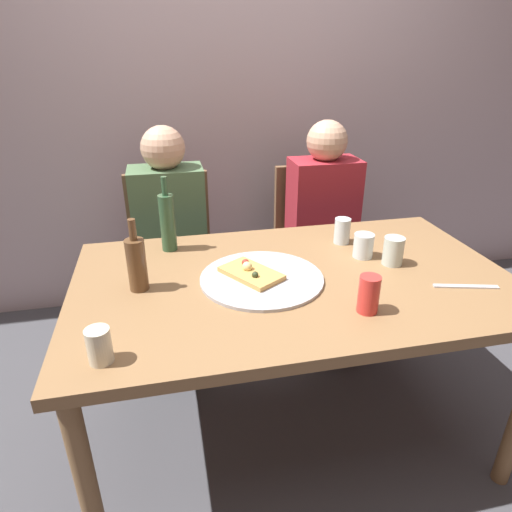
% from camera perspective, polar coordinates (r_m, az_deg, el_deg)
% --- Properties ---
extents(ground_plane, '(8.00, 8.00, 0.00)m').
position_cam_1_polar(ground_plane, '(2.06, 4.12, -21.32)').
color(ground_plane, '#424247').
extents(back_wall, '(6.00, 0.10, 2.60)m').
position_cam_1_polar(back_wall, '(2.72, -3.25, 21.12)').
color(back_wall, '#B29EA3').
rests_on(back_wall, ground_plane).
extents(dining_table, '(1.57, 0.93, 0.75)m').
position_cam_1_polar(dining_table, '(1.64, 4.84, -4.97)').
color(dining_table, olive).
rests_on(dining_table, ground_plane).
extents(pizza_tray, '(0.44, 0.44, 0.01)m').
position_cam_1_polar(pizza_tray, '(1.57, 0.78, -2.98)').
color(pizza_tray, '#ADADB2').
rests_on(pizza_tray, dining_table).
extents(pizza_slice_last, '(0.23, 0.26, 0.05)m').
position_cam_1_polar(pizza_slice_last, '(1.58, -0.68, -2.12)').
color(pizza_slice_last, tan).
rests_on(pizza_slice_last, pizza_tray).
extents(wine_bottle, '(0.06, 0.06, 0.30)m').
position_cam_1_polar(wine_bottle, '(1.80, -11.33, 4.39)').
color(wine_bottle, '#2D5133').
rests_on(wine_bottle, dining_table).
extents(beer_bottle, '(0.06, 0.06, 0.25)m').
position_cam_1_polar(beer_bottle, '(1.53, -15.13, -0.90)').
color(beer_bottle, brown).
rests_on(beer_bottle, dining_table).
extents(tumbler_near, '(0.08, 0.08, 0.11)m').
position_cam_1_polar(tumbler_near, '(1.75, 17.27, 0.63)').
color(tumbler_near, '#B7C6BC').
rests_on(tumbler_near, dining_table).
extents(tumbler_far, '(0.08, 0.08, 0.09)m').
position_cam_1_polar(tumbler_far, '(1.78, 13.68, 1.32)').
color(tumbler_far, silver).
rests_on(tumbler_far, dining_table).
extents(wine_glass, '(0.06, 0.06, 0.10)m').
position_cam_1_polar(wine_glass, '(1.24, -19.55, -10.83)').
color(wine_glass, beige).
rests_on(wine_glass, dining_table).
extents(short_glass, '(0.07, 0.07, 0.11)m').
position_cam_1_polar(short_glass, '(1.89, 11.04, 3.20)').
color(short_glass, silver).
rests_on(short_glass, dining_table).
extents(soda_can, '(0.07, 0.07, 0.12)m').
position_cam_1_polar(soda_can, '(1.41, 14.33, -4.79)').
color(soda_can, red).
rests_on(soda_can, dining_table).
extents(table_knife, '(0.22, 0.08, 0.01)m').
position_cam_1_polar(table_knife, '(1.69, 25.43, -3.56)').
color(table_knife, '#B7B7BC').
rests_on(table_knife, dining_table).
extents(chair_left, '(0.44, 0.44, 0.90)m').
position_cam_1_polar(chair_left, '(2.42, -10.80, 0.92)').
color(chair_left, brown).
rests_on(chair_left, ground_plane).
extents(chair_right, '(0.44, 0.44, 0.90)m').
position_cam_1_polar(chair_right, '(2.57, 7.84, 2.54)').
color(chair_right, brown).
rests_on(chair_right, ground_plane).
extents(guest_in_sweater, '(0.36, 0.56, 1.17)m').
position_cam_1_polar(guest_in_sweater, '(2.23, -10.90, 2.35)').
color(guest_in_sweater, '#4C6B47').
rests_on(guest_in_sweater, ground_plane).
extents(guest_in_beanie, '(0.36, 0.56, 1.17)m').
position_cam_1_polar(guest_in_beanie, '(2.39, 9.23, 3.99)').
color(guest_in_beanie, maroon).
rests_on(guest_in_beanie, ground_plane).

